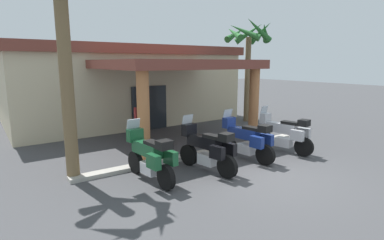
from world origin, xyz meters
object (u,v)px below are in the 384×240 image
Objects in this scene: motel_building at (122,83)px; motorcycle_black at (208,149)px; motorcycle_green at (150,156)px; pedestrian at (141,118)px; palm_tree_roadside at (62,11)px; palm_tree_near_portico at (249,42)px; motorcycle_blue at (247,139)px; motorcycle_silver at (284,133)px.

motel_building is 5.48× the size of motorcycle_black.
motel_building is at bearing -22.82° from motorcycle_green.
pedestrian is 5.70m from palm_tree_roadside.
palm_tree_roadside reaches higher than motorcycle_black.
motel_building is at bearing 141.77° from palm_tree_near_portico.
motel_building is at bearing -4.14° from motorcycle_blue.
motorcycle_silver is at bearing -121.83° from palm_tree_near_portico.
palm_tree_near_portico is (6.66, 0.60, 3.32)m from pedestrian.
motorcycle_silver is at bearing -101.31° from motorcycle_blue.
motorcycle_silver is 6.98m from palm_tree_near_portico.
motorcycle_green is 1.77m from motorcycle_black.
motorcycle_green is (-2.97, -9.15, -1.37)m from motel_building.
motorcycle_black is 0.37× the size of palm_tree_roadside.
motel_building is 7.25m from palm_tree_near_portico.
motorcycle_green is at bearing -39.71° from palm_tree_roadside.
palm_tree_near_portico is (3.17, 5.11, 3.55)m from motorcycle_silver.
motorcycle_silver is (3.49, 0.04, 0.00)m from motorcycle_black.
motel_building is 9.60m from motorcycle_black.
pedestrian is 0.30× the size of palm_tree_near_portico.
pedestrian reaches higher than motorcycle_blue.
motel_building is at bearing 1.76° from motorcycle_silver.
motel_building is 9.36m from palm_tree_roadside.
motorcycle_blue is at bearing -16.19° from palm_tree_roadside.
motorcycle_blue is at bearing 34.00° from pedestrian.
motorcycle_black is 1.36× the size of pedestrian.
palm_tree_near_portico is 0.91× the size of palm_tree_roadside.
palm_tree_roadside is at bearing -160.89° from palm_tree_near_portico.
palm_tree_near_portico is at bearing -64.71° from motorcycle_green.
motorcycle_green is 0.37× the size of palm_tree_roadside.
motorcycle_blue and motorcycle_silver have the same top height.
palm_tree_roadside is at bearing -37.38° from pedestrian.
palm_tree_roadside is at bearing -121.45° from motel_building.
motorcycle_black is 9.13m from palm_tree_near_portico.
motorcycle_black and motorcycle_blue have the same top height.
motel_building is at bearing 59.15° from palm_tree_roadside.
pedestrian is (-0.00, 4.55, 0.24)m from motorcycle_black.
motel_building reaches higher than motorcycle_blue.
palm_tree_roadside is (-10.07, -3.49, 0.22)m from palm_tree_near_portico.
motorcycle_blue is 4.73m from pedestrian.
motorcycle_green is 4.35m from palm_tree_roadside.
pedestrian is at bearing -104.78° from motel_building.
motorcycle_silver is at bearing -77.07° from motel_building.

